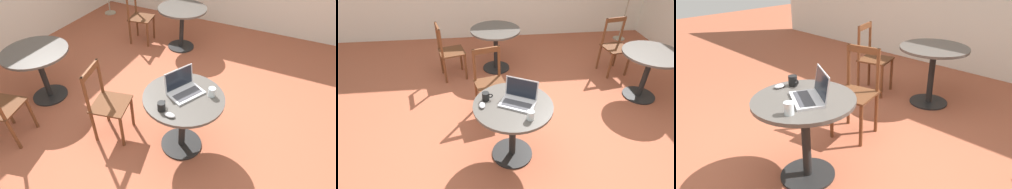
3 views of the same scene
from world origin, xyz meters
The scene contains 11 objects.
ground_plane centered at (0.00, 0.00, 0.00)m, with size 16.00×16.00×0.00m, color #9E5138.
cafe_table_near centered at (-0.11, -0.20, 0.55)m, with size 0.81×0.81×0.72m.
cafe_table_mid centered at (1.93, 0.73, 0.55)m, with size 0.81×0.81×0.72m.
cafe_table_far centered at (-0.14, 1.80, 0.55)m, with size 0.81×0.81×0.72m.
chair_near_back centered at (-0.30, 0.62, 0.45)m, with size 0.46×0.46×0.90m.
chair_mid_back centered at (1.80, 1.49, 0.45)m, with size 0.44×0.44×0.90m.
chair_far_left centered at (-0.90, 1.60, 0.45)m, with size 0.47×0.47×0.90m.
laptop centered at (-0.05, -0.17, 0.76)m, with size 0.41×0.37×0.22m.
mouse centered at (-0.42, -0.20, 0.73)m, with size 0.06×0.10×0.03m.
mug centered at (-0.38, -0.09, 0.76)m, with size 0.11×0.07×0.09m.
drinking_glass centered at (0.02, -0.43, 0.76)m, with size 0.07×0.07×0.09m.
Camera 1 is at (-1.92, -0.93, 2.36)m, focal length 28.00 mm.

